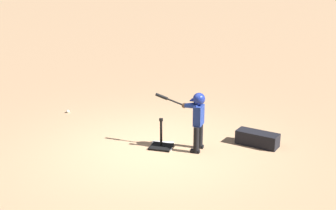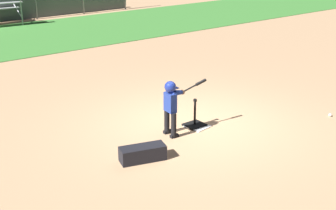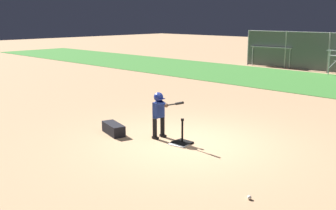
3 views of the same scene
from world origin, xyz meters
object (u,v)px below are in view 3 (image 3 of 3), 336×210
Objects in this scene: bleachers_center at (279,56)px; equipment_bag at (113,129)px; batting_tee at (182,140)px; batter_child at (159,109)px; baseball at (249,197)px.

equipment_bag is at bearing -76.08° from bleachers_center.
bleachers_center is at bearing 110.49° from batting_tee.
batting_tee is 16.77m from bleachers_center.
bleachers_center is at bearing 108.16° from batter_child.
batting_tee is 3.16m from baseball.
batting_tee is 8.32× the size of baseball.
batting_tee reaches higher than baseball.
equipment_bag is (4.05, -16.35, -0.47)m from bleachers_center.
batter_child reaches higher than baseball.
batter_child is 3.83m from baseball.
equipment_bag is at bearing -152.95° from batter_child.
batter_child is 15.81× the size of baseball.
baseball is 19.24m from bleachers_center.
baseball is at bearing 6.19° from equipment_bag.
batter_child reaches higher than batting_tee.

